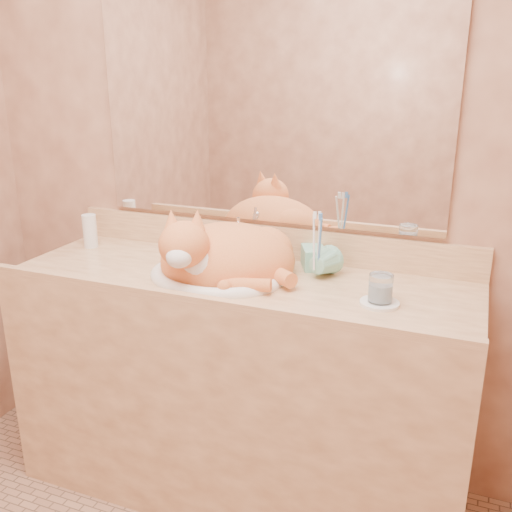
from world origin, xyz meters
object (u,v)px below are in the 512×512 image
at_px(cat, 223,254).
at_px(toothbrush_cup, 316,267).
at_px(soap_dispenser, 316,250).
at_px(water_glass, 381,288).
at_px(vanity_counter, 239,387).
at_px(sink_basin, 217,257).

height_order(cat, toothbrush_cup, cat).
height_order(soap_dispenser, water_glass, soap_dispenser).
bearing_deg(water_glass, vanity_counter, 173.81).
bearing_deg(water_glass, soap_dispenser, 142.25).
xyz_separation_m(sink_basin, cat, (0.02, 0.01, 0.01)).
xyz_separation_m(vanity_counter, cat, (-0.05, -0.01, 0.51)).
bearing_deg(sink_basin, soap_dispenser, 21.20).
distance_m(cat, toothbrush_cup, 0.32).
distance_m(sink_basin, cat, 0.02).
bearing_deg(cat, soap_dispenser, 5.89).
xyz_separation_m(vanity_counter, soap_dispenser, (0.23, 0.15, 0.51)).
relative_size(soap_dispenser, water_glass, 1.98).
bearing_deg(cat, vanity_counter, -15.21).
bearing_deg(vanity_counter, soap_dispenser, 32.02).
distance_m(soap_dispenser, water_glass, 0.33).
bearing_deg(toothbrush_cup, soap_dispenser, 106.88).
relative_size(sink_basin, water_glass, 5.40).
distance_m(toothbrush_cup, water_glass, 0.27).
height_order(sink_basin, soap_dispenser, soap_dispenser).
relative_size(sink_basin, cat, 0.99).
bearing_deg(water_glass, cat, 175.05).
xyz_separation_m(vanity_counter, toothbrush_cup, (0.26, 0.08, 0.47)).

